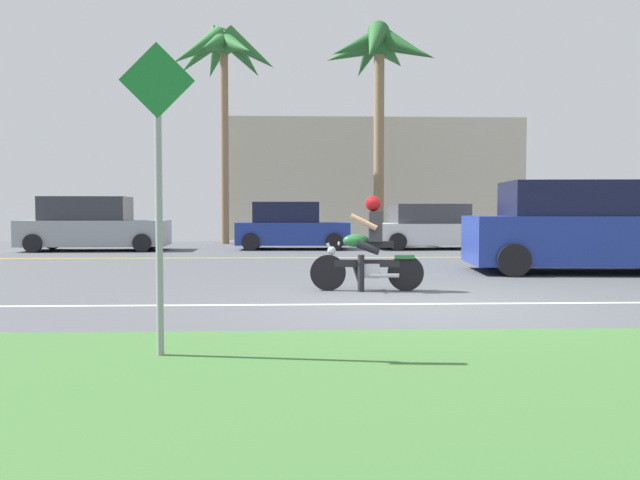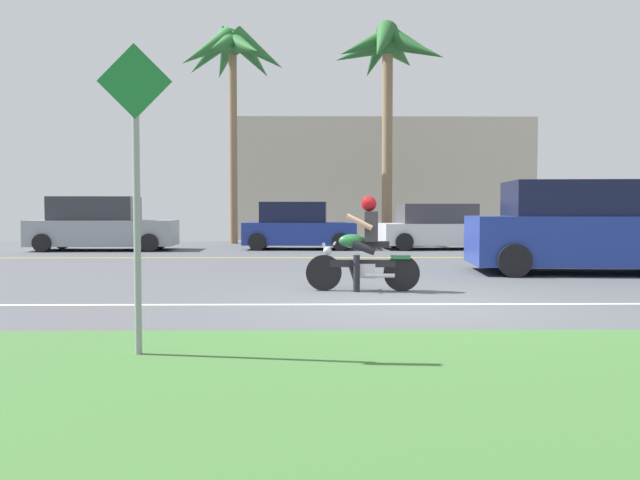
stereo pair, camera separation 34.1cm
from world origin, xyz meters
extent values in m
cube|color=#4C4F54|center=(0.00, 3.00, -0.02)|extent=(56.00, 30.00, 0.04)
cube|color=#3D6B33|center=(0.00, -4.10, 0.03)|extent=(56.00, 3.80, 0.06)
cube|color=silver|center=(0.00, 0.00, 0.00)|extent=(50.40, 0.12, 0.01)
cube|color=yellow|center=(0.00, 8.64, 0.00)|extent=(50.40, 0.12, 0.01)
cylinder|color=black|center=(-1.08, 1.55, 0.28)|extent=(0.57, 0.13, 0.57)
cylinder|color=black|center=(0.15, 1.46, 0.28)|extent=(0.57, 0.13, 0.57)
cylinder|color=#B7BAC1|center=(-0.98, 1.55, 0.52)|extent=(0.26, 0.07, 0.50)
cube|color=black|center=(-0.46, 1.51, 0.44)|extent=(1.04, 0.17, 0.11)
cube|color=#B7BAC1|center=(-0.42, 1.51, 0.32)|extent=(0.32, 0.21, 0.23)
ellipsoid|color=#236B33|center=(-0.63, 1.52, 0.80)|extent=(0.42, 0.23, 0.21)
cube|color=black|center=(-0.27, 1.50, 0.74)|extent=(0.47, 0.24, 0.09)
cube|color=#236B33|center=(0.13, 1.47, 0.54)|extent=(0.31, 0.17, 0.06)
cylinder|color=#B7BAC1|center=(-0.91, 1.54, 0.75)|extent=(0.08, 0.59, 0.03)
sphere|color=#B7BAC1|center=(-1.02, 1.55, 0.64)|extent=(0.13, 0.13, 0.13)
cylinder|color=#B7BAC1|center=(-0.21, 1.38, 0.26)|extent=(0.48, 0.10, 0.07)
cube|color=#2D2D33|center=(-0.33, 1.50, 1.02)|extent=(0.23, 0.32, 0.47)
sphere|color=maroon|center=(-0.37, 1.50, 1.38)|extent=(0.25, 0.25, 0.25)
cylinder|color=black|center=(-0.44, 1.60, 0.69)|extent=(0.39, 0.15, 0.24)
cylinder|color=black|center=(-0.45, 1.41, 0.69)|extent=(0.39, 0.15, 0.24)
cylinder|color=black|center=(-0.57, 1.38, 0.29)|extent=(0.11, 0.11, 0.58)
cylinder|color=black|center=(-0.59, 1.63, 0.26)|extent=(0.20, 0.12, 0.32)
cylinder|color=tan|center=(-0.51, 1.70, 1.09)|extent=(0.43, 0.12, 0.27)
cylinder|color=tan|center=(-0.53, 1.32, 1.09)|extent=(0.43, 0.12, 0.27)
cube|color=navy|center=(4.36, 4.38, 0.67)|extent=(4.85, 2.37, 0.98)
cube|color=black|center=(4.45, 4.37, 1.51)|extent=(3.51, 1.98, 0.71)
cylinder|color=black|center=(2.75, 5.51, 0.32)|extent=(0.66, 0.27, 0.64)
cylinder|color=black|center=(2.59, 3.53, 0.32)|extent=(0.66, 0.27, 0.64)
cube|color=#8C939E|center=(-7.87, 12.01, 0.56)|extent=(4.53, 1.95, 0.80)
cube|color=#2D2F36|center=(-8.13, 12.00, 1.33)|extent=(2.64, 1.63, 0.74)
cylinder|color=black|center=(-9.44, 11.06, 0.28)|extent=(0.57, 0.20, 0.56)
cylinder|color=black|center=(-6.23, 11.17, 0.28)|extent=(0.57, 0.20, 0.56)
cylinder|color=black|center=(-9.50, 12.84, 0.28)|extent=(0.57, 0.20, 0.56)
cylinder|color=black|center=(-6.29, 12.96, 0.28)|extent=(0.57, 0.20, 0.56)
cube|color=navy|center=(-1.63, 12.52, 0.51)|extent=(3.71, 1.88, 0.72)
cube|color=black|center=(-1.85, 12.52, 1.21)|extent=(2.17, 1.58, 0.66)
cylinder|color=black|center=(-2.97, 11.71, 0.28)|extent=(0.57, 0.20, 0.56)
cylinder|color=black|center=(-0.36, 11.60, 0.28)|extent=(0.57, 0.20, 0.56)
cylinder|color=black|center=(-2.90, 13.44, 0.28)|extent=(0.57, 0.20, 0.56)
cylinder|color=black|center=(-0.28, 13.33, 0.28)|extent=(0.57, 0.20, 0.56)
cube|color=silver|center=(3.06, 12.49, 0.50)|extent=(4.23, 2.01, 0.69)
cube|color=#414147|center=(2.81, 12.47, 1.16)|extent=(2.49, 1.66, 0.63)
cylinder|color=black|center=(1.63, 11.52, 0.28)|extent=(0.57, 0.21, 0.56)
cylinder|color=black|center=(4.60, 11.70, 0.28)|extent=(0.57, 0.21, 0.56)
cylinder|color=black|center=(1.52, 13.27, 0.28)|extent=(0.57, 0.21, 0.56)
cylinder|color=black|center=(4.49, 13.46, 0.28)|extent=(0.57, 0.21, 0.56)
cube|color=#8C939E|center=(8.29, 11.57, 0.49)|extent=(4.24, 2.17, 0.68)
cube|color=#2D2F36|center=(8.04, 11.55, 1.15)|extent=(2.50, 1.77, 0.63)
cylinder|color=black|center=(6.89, 10.53, 0.28)|extent=(0.57, 0.22, 0.56)
cylinder|color=black|center=(6.74, 12.37, 0.28)|extent=(0.57, 0.22, 0.56)
cylinder|color=#846B4C|center=(1.54, 15.49, 3.73)|extent=(0.39, 0.39, 7.45)
sphere|color=#235B28|center=(1.54, 15.49, 7.45)|extent=(1.01, 1.01, 1.01)
cone|color=#235B28|center=(2.53, 15.33, 7.20)|extent=(2.46, 1.15, 1.51)
cone|color=#235B28|center=(2.07, 16.33, 7.20)|extent=(1.92, 2.41, 1.24)
cone|color=#235B28|center=(1.22, 16.43, 7.20)|extent=(1.49, 2.41, 1.94)
cone|color=#235B28|center=(0.63, 15.89, 7.20)|extent=(2.47, 1.68, 1.27)
cone|color=#235B28|center=(0.66, 15.01, 7.20)|extent=(2.46, 1.82, 1.59)
cone|color=#235B28|center=(1.24, 14.53, 7.20)|extent=(1.45, 2.41, 1.93)
cone|color=#235B28|center=(2.29, 14.82, 7.20)|extent=(2.28, 2.16, 1.68)
cylinder|color=#846B4C|center=(-4.23, 16.04, 3.73)|extent=(0.30, 0.30, 7.46)
sphere|color=#28662D|center=(-4.23, 16.04, 7.46)|extent=(0.79, 0.79, 0.79)
cone|color=#28662D|center=(-3.25, 16.02, 7.22)|extent=(2.25, 0.83, 1.88)
cone|color=#28662D|center=(-3.58, 16.78, 7.22)|extent=(2.05, 2.19, 1.92)
cone|color=#28662D|center=(-4.62, 16.94, 7.22)|extent=(1.61, 2.35, 1.92)
cone|color=#28662D|center=(-5.13, 16.41, 7.22)|extent=(2.33, 1.56, 1.95)
cone|color=#28662D|center=(-5.16, 15.73, 7.22)|extent=(2.39, 1.46, 1.84)
cone|color=#28662D|center=(-4.49, 15.10, 7.22)|extent=(1.37, 2.44, 1.47)
cone|color=#28662D|center=(-3.70, 15.22, 7.22)|extent=(1.90, 2.37, 1.49)
cylinder|color=gray|center=(-2.75, -3.27, 1.06)|extent=(0.06, 0.06, 2.11)
cube|color=#19722D|center=(-2.75, -3.29, 2.35)|extent=(0.62, 0.03, 0.62)
cube|color=beige|center=(1.91, 21.00, 2.62)|extent=(12.93, 4.00, 5.24)
camera|label=1|loc=(-1.62, -8.78, 1.29)|focal=36.65mm
camera|label=2|loc=(-1.28, -8.78, 1.29)|focal=36.65mm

